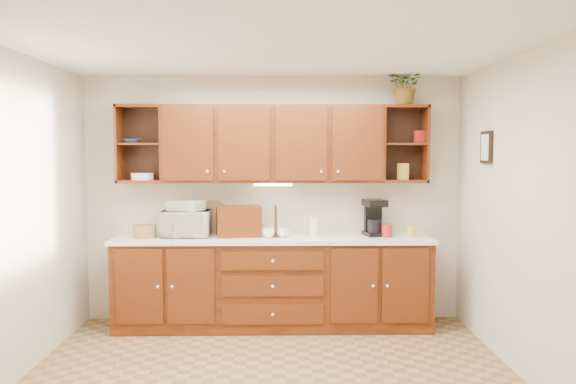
{
  "coord_description": "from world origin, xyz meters",
  "views": [
    {
      "loc": [
        0.06,
        -4.26,
        1.8
      ],
      "look_at": [
        0.15,
        1.15,
        1.42
      ],
      "focal_mm": 35.0,
      "sensor_mm": 36.0,
      "label": 1
    }
  ],
  "objects_px": {
    "potted_plant": "(406,85)",
    "bread_box": "(239,221)",
    "coffee_maker": "(374,218)",
    "microwave": "(186,223)"
  },
  "relations": [
    {
      "from": "bread_box",
      "to": "coffee_maker",
      "type": "xyz_separation_m",
      "value": [
        1.41,
        0.05,
        0.02
      ]
    },
    {
      "from": "bread_box",
      "to": "potted_plant",
      "type": "relative_size",
      "value": 1.11
    },
    {
      "from": "microwave",
      "to": "coffee_maker",
      "type": "relative_size",
      "value": 1.3
    },
    {
      "from": "bread_box",
      "to": "coffee_maker",
      "type": "relative_size",
      "value": 1.19
    },
    {
      "from": "bread_box",
      "to": "coffee_maker",
      "type": "height_order",
      "value": "coffee_maker"
    },
    {
      "from": "microwave",
      "to": "potted_plant",
      "type": "bearing_deg",
      "value": 1.73
    },
    {
      "from": "coffee_maker",
      "to": "potted_plant",
      "type": "relative_size",
      "value": 0.93
    },
    {
      "from": "microwave",
      "to": "potted_plant",
      "type": "distance_m",
      "value": 2.67
    },
    {
      "from": "bread_box",
      "to": "coffee_maker",
      "type": "bearing_deg",
      "value": -6.87
    },
    {
      "from": "potted_plant",
      "to": "bread_box",
      "type": "bearing_deg",
      "value": -177.75
    }
  ]
}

